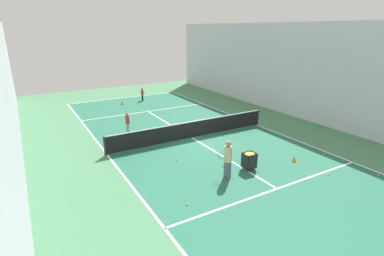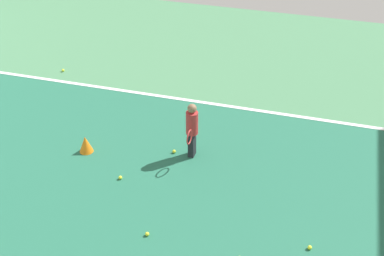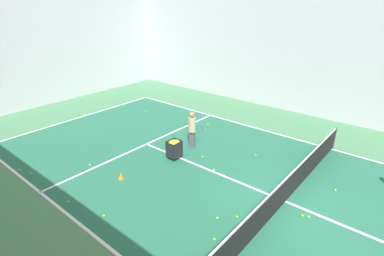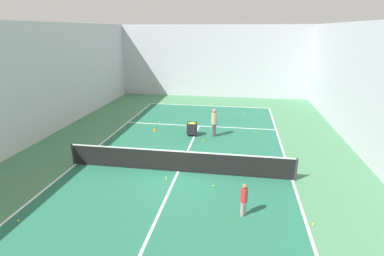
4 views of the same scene
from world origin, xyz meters
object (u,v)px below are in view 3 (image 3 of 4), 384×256
Objects in this scene: tennis_net at (287,188)px; coach_at_net at (192,127)px; training_cone_1 at (121,176)px; ball_cart at (174,146)px.

coach_at_net is (1.16, 5.02, 0.45)m from tennis_net.
tennis_net is 5.98m from training_cone_1.
training_cone_1 is (-3.80, 0.33, -0.85)m from coach_at_net.
ball_cart is (-0.16, 4.90, 0.04)m from tennis_net.
tennis_net is at bearing -34.33° from coach_at_net.
tennis_net is 40.45× the size of training_cone_1.
coach_at_net is at bearing 76.99° from tennis_net.
coach_at_net reaches higher than training_cone_1.
ball_cart reaches higher than training_cone_1.
ball_cart is 2.55m from training_cone_1.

